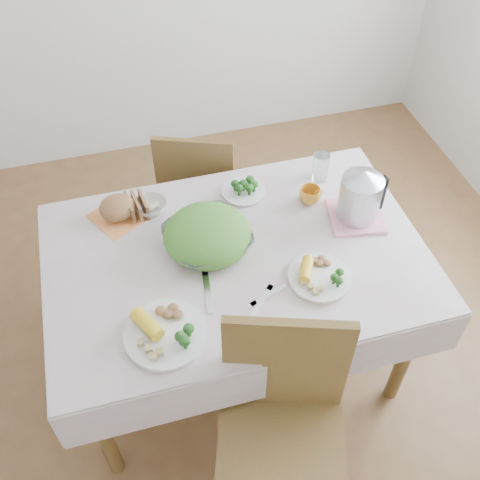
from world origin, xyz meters
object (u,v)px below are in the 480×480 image
object	(u,v)px
salad_bowl	(208,239)
yellow_mug	(310,195)
chair_far	(202,183)
dinner_plate_right	(320,278)
electric_kettle	(360,196)
chair_near	(281,456)
dinner_plate_left	(166,335)
dining_table	(237,311)

from	to	relation	value
salad_bowl	yellow_mug	distance (m)	0.50
chair_far	dinner_plate_right	world-z (taller)	chair_far
chair_far	salad_bowl	xyz separation A→B (m)	(-0.12, -0.71, 0.34)
chair_far	electric_kettle	bearing A→B (deg)	147.13
dinner_plate_right	electric_kettle	size ratio (longest dim) A/B	1.01
chair_near	dinner_plate_left	size ratio (longest dim) A/B	3.39
dining_table	salad_bowl	size ratio (longest dim) A/B	4.26
dining_table	dinner_plate_left	world-z (taller)	dinner_plate_left
dining_table	chair_near	size ratio (longest dim) A/B	1.41
salad_bowl	dinner_plate_right	distance (m)	0.46
dining_table	chair_near	xyz separation A→B (m)	(-0.03, -0.70, 0.09)
dining_table	salad_bowl	world-z (taller)	salad_bowl
dining_table	dinner_plate_right	world-z (taller)	dinner_plate_right
chair_near	dinner_plate_left	xyz separation A→B (m)	(-0.31, 0.40, 0.31)
dining_table	yellow_mug	xyz separation A→B (m)	(0.38, 0.21, 0.42)
yellow_mug	electric_kettle	bearing A→B (deg)	-43.33
salad_bowl	chair_far	bearing A→B (deg)	80.14
chair_far	salad_bowl	distance (m)	0.79
dining_table	salad_bowl	distance (m)	0.44
yellow_mug	dinner_plate_left	bearing A→B (deg)	-144.64
salad_bowl	dinner_plate_right	size ratio (longest dim) A/B	1.35
chair_far	salad_bowl	world-z (taller)	chair_far
chair_far	dinner_plate_left	distance (m)	1.18
electric_kettle	chair_far	bearing A→B (deg)	106.14
dinner_plate_left	electric_kettle	size ratio (longest dim) A/B	1.23
chair_far	dinner_plate_left	size ratio (longest dim) A/B	3.00
chair_near	electric_kettle	world-z (taller)	electric_kettle
dinner_plate_left	salad_bowl	bearing A→B (deg)	57.45
salad_bowl	yellow_mug	xyz separation A→B (m)	(0.48, 0.14, -0.00)
salad_bowl	yellow_mug	bearing A→B (deg)	15.78
chair_near	electric_kettle	size ratio (longest dim) A/B	4.16
dinner_plate_left	chair_far	bearing A→B (deg)	71.47
yellow_mug	chair_far	bearing A→B (deg)	122.21
salad_bowl	dinner_plate_left	bearing A→B (deg)	-122.55
dining_table	chair_far	distance (m)	0.79
chair_near	salad_bowl	distance (m)	0.85
chair_far	salad_bowl	bearing A→B (deg)	101.63
yellow_mug	dinner_plate_right	bearing A→B (deg)	-105.27
chair_far	salad_bowl	size ratio (longest dim) A/B	2.68
chair_near	salad_bowl	world-z (taller)	chair_near
dining_table	chair_far	world-z (taller)	chair_far
dinner_plate_left	dinner_plate_right	size ratio (longest dim) A/B	1.21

